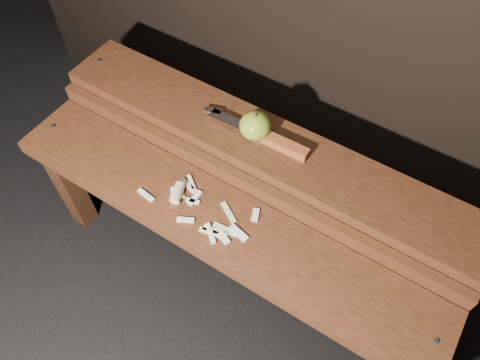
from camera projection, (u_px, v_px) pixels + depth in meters
The scene contains 6 objects.
ground at pixel (230, 272), 1.52m from camera, with size 60.00×60.00×0.00m, color black.
bench_front_tier at pixel (215, 234), 1.21m from camera, with size 1.20×0.20×0.42m.
bench_rear_tier at pixel (261, 161), 1.27m from camera, with size 1.20×0.21×0.50m.
apple at pixel (255, 126), 1.18m from camera, with size 0.08×0.08×0.08m.
knife at pixel (271, 140), 1.18m from camera, with size 0.31×0.04×0.03m.
apple_scraps at pixel (194, 205), 1.17m from camera, with size 0.31×0.15×0.03m.
Camera 1 is at (0.37, -0.52, 1.42)m, focal length 35.00 mm.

